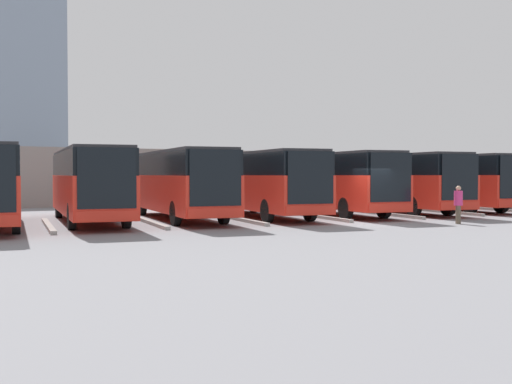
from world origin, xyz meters
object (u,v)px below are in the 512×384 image
Objects in this scene: bus_2 at (392,180)px; bus_6 at (89,182)px; bus_3 at (330,181)px; bus_5 at (179,182)px; bus_4 at (260,181)px; pedestrian at (458,203)px; bus_1 at (444,180)px; bus_0 at (495,180)px.

bus_6 is (17.57, -0.80, 0.00)m from bus_2.
bus_3 and bus_5 have the same top height.
bus_2 is at bearing -173.01° from bus_4.
bus_5 is 1.00× the size of bus_6.
bus_2 is 8.79m from bus_4.
pedestrian is (-1.06, 8.28, -0.95)m from bus_3.
bus_4 is at bearing -176.07° from bus_5.
bus_5 is at bearing 5.97° from bus_2.
bus_3 and bus_6 have the same top height.
bus_5 is at bearing 3.93° from bus_4.
pedestrian is at bearing 131.49° from bus_4.
bus_6 is at bearing 5.97° from bus_2.
bus_5 is 4.40m from bus_6.
bus_1 is 8.79m from bus_3.
bus_0 is 1.00× the size of bus_6.
bus_2 and bus_5 have the same top height.
bus_3 is at bearing 7.34° from bus_2.
bus_4 and bus_6 have the same top height.
pedestrian is at bearing 146.84° from bus_5.
bus_0 is at bearing -171.85° from bus_3.
bus_5 is at bearing 83.97° from pedestrian.
bus_6 is (8.79, -0.56, 0.00)m from bus_4.
bus_4 is 8.80m from bus_6.
bus_2 is at bearing 8.56° from bus_0.
bus_2 is 13.19m from bus_5.
bus_0 is at bearing -20.27° from pedestrian.
bus_2 is (8.79, -0.00, 0.00)m from bus_0.
bus_2 is 4.39m from bus_3.
bus_6 is (26.36, -0.81, 0.00)m from bus_0.
bus_5 is (4.39, -0.36, 0.00)m from bus_4.
bus_2 and bus_6 have the same top height.
pedestrian is at bearing 76.43° from bus_2.
bus_0 is 1.00× the size of bus_3.
bus_3 is 1.00× the size of bus_5.
bus_4 is at bearing 68.62° from pedestrian.
bus_1 is 1.00× the size of bus_6.
bus_3 reaches higher than pedestrian.
bus_2 is at bearing -172.66° from bus_3.
bus_4 is at bearing 6.99° from bus_2.
bus_1 is 1.00× the size of bus_5.
bus_3 is at bearing 43.01° from pedestrian.
bus_5 is (13.18, -0.60, 0.00)m from bus_2.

